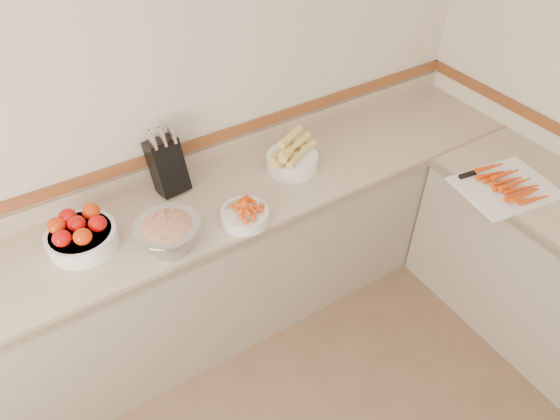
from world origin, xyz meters
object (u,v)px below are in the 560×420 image
corn_bowl (292,158)px  cutting_board (506,186)px  rhubarb_bowl (169,233)px  cherry_tomato_bowl (245,214)px  tomato_bowl (81,234)px  knife_block (167,165)px

corn_bowl → cutting_board: bearing=-41.2°
rhubarb_bowl → cherry_tomato_bowl: bearing=-3.8°
rhubarb_bowl → cutting_board: rhubarb_bowl is taller
tomato_bowl → rhubarb_bowl: (0.34, -0.23, 0.02)m
knife_block → rhubarb_bowl: (-0.17, -0.40, -0.06)m
cherry_tomato_bowl → rhubarb_bowl: rhubarb_bowl is taller
cherry_tomato_bowl → corn_bowl: corn_bowl is taller
knife_block → tomato_bowl: 0.54m
knife_block → rhubarb_bowl: size_ratio=1.23×
cherry_tomato_bowl → cutting_board: bearing=-21.8°
corn_bowl → cutting_board: 1.13m
corn_bowl → rhubarb_bowl: (-0.80, -0.21, 0.02)m
rhubarb_bowl → tomato_bowl: bearing=145.9°
knife_block → corn_bowl: size_ratio=1.20×
corn_bowl → cherry_tomato_bowl: bearing=-151.1°
cherry_tomato_bowl → corn_bowl: (0.42, 0.23, 0.03)m
knife_block → tomato_bowl: size_ratio=1.17×
knife_block → cherry_tomato_bowl: size_ratio=1.58×
corn_bowl → rhubarb_bowl: 0.83m
knife_block → cutting_board: 1.76m
knife_block → tomato_bowl: bearing=-161.2°
tomato_bowl → corn_bowl: bearing=-0.9°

